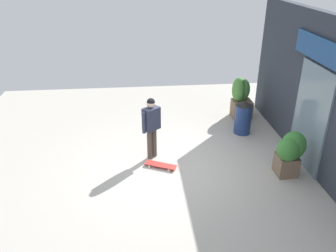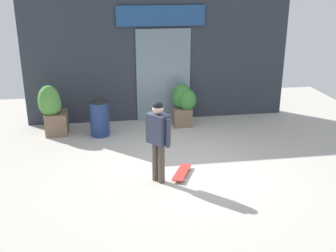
{
  "view_description": "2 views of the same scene",
  "coord_description": "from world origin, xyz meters",
  "px_view_note": "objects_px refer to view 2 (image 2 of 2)",
  "views": [
    {
      "loc": [
        7.06,
        -0.85,
        4.65
      ],
      "look_at": [
        -0.29,
        -0.13,
        1.01
      ],
      "focal_mm": 36.23,
      "sensor_mm": 36.0,
      "label": 1
    },
    {
      "loc": [
        -1.5,
        -7.78,
        3.81
      ],
      "look_at": [
        -0.29,
        -0.13,
        1.01
      ],
      "focal_mm": 44.12,
      "sensor_mm": 36.0,
      "label": 2
    }
  ],
  "objects_px": {
    "skateboard": "(182,172)",
    "trash_bin": "(99,117)",
    "planter_box_right": "(52,108)",
    "skateboarder": "(158,134)",
    "planter_box_left": "(184,102)"
  },
  "relations": [
    {
      "from": "skateboarder",
      "to": "planter_box_right",
      "type": "xyz_separation_m",
      "value": [
        -2.3,
        2.97,
        -0.3
      ]
    },
    {
      "from": "skateboard",
      "to": "planter_box_right",
      "type": "xyz_separation_m",
      "value": [
        -2.81,
        2.79,
        0.64
      ]
    },
    {
      "from": "planter_box_right",
      "to": "trash_bin",
      "type": "bearing_deg",
      "value": -11.61
    },
    {
      "from": "skateboarder",
      "to": "planter_box_right",
      "type": "bearing_deg",
      "value": 88.06
    },
    {
      "from": "planter_box_right",
      "to": "skateboarder",
      "type": "bearing_deg",
      "value": -52.26
    },
    {
      "from": "skateboard",
      "to": "trash_bin",
      "type": "bearing_deg",
      "value": 58.03
    },
    {
      "from": "planter_box_right",
      "to": "trash_bin",
      "type": "distance_m",
      "value": 1.21
    },
    {
      "from": "skateboard",
      "to": "trash_bin",
      "type": "relative_size",
      "value": 0.81
    },
    {
      "from": "skateboard",
      "to": "planter_box_left",
      "type": "relative_size",
      "value": 0.73
    },
    {
      "from": "trash_bin",
      "to": "skateboard",
      "type": "bearing_deg",
      "value": -57.36
    },
    {
      "from": "skateboarder",
      "to": "skateboard",
      "type": "height_order",
      "value": "skateboarder"
    },
    {
      "from": "planter_box_right",
      "to": "trash_bin",
      "type": "relative_size",
      "value": 1.31
    },
    {
      "from": "planter_box_left",
      "to": "skateboarder",
      "type": "bearing_deg",
      "value": -109.41
    },
    {
      "from": "skateboarder",
      "to": "skateboard",
      "type": "bearing_deg",
      "value": -20.0
    },
    {
      "from": "skateboarder",
      "to": "planter_box_left",
      "type": "distance_m",
      "value": 3.37
    }
  ]
}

